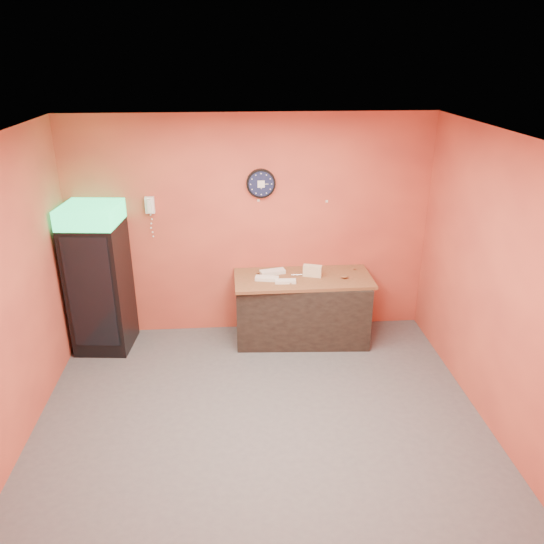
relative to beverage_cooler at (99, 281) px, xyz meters
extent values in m
plane|color=#47474C|center=(1.85, -1.61, -0.89)|extent=(4.50, 4.50, 0.00)
cube|color=#D7583C|center=(1.85, 0.39, 0.51)|extent=(4.50, 0.02, 2.80)
cube|color=#D7583C|center=(-0.40, -1.61, 0.51)|extent=(0.02, 4.00, 2.80)
cube|color=#D7583C|center=(4.10, -1.61, 0.51)|extent=(0.02, 4.00, 2.80)
cube|color=white|center=(1.85, -1.61, 1.91)|extent=(4.50, 4.00, 0.02)
cube|color=black|center=(0.00, 0.04, -0.09)|extent=(0.70, 0.70, 1.60)
cube|color=#1CF17A|center=(0.00, 0.04, 0.82)|extent=(0.70, 0.70, 0.23)
cube|color=black|center=(0.03, -0.28, -0.02)|extent=(0.53, 0.07, 1.37)
cube|color=black|center=(2.47, 0.03, -0.49)|extent=(1.68, 0.83, 0.82)
cylinder|color=black|center=(1.98, 0.37, 1.07)|extent=(0.36, 0.05, 0.36)
cylinder|color=#0F1433|center=(1.98, 0.34, 1.07)|extent=(0.31, 0.01, 0.31)
cube|color=white|center=(1.98, 0.33, 1.07)|extent=(0.09, 0.00, 0.09)
cube|color=white|center=(0.63, 0.35, 0.84)|extent=(0.11, 0.06, 0.20)
cube|color=white|center=(0.63, 0.30, 0.84)|extent=(0.05, 0.04, 0.17)
cube|color=brown|center=(2.47, 0.03, -0.06)|extent=(1.71, 0.76, 0.04)
cube|color=beige|center=(2.59, 0.04, -0.01)|extent=(0.24, 0.15, 0.05)
cube|color=beige|center=(2.59, 0.04, 0.04)|extent=(0.24, 0.15, 0.05)
cube|color=beige|center=(2.59, 0.04, 0.08)|extent=(0.24, 0.15, 0.05)
cube|color=silver|center=(2.02, -0.03, -0.02)|extent=(0.30, 0.16, 0.04)
cube|color=silver|center=(2.24, -0.13, -0.02)|extent=(0.26, 0.11, 0.04)
cube|color=silver|center=(2.10, 0.17, -0.01)|extent=(0.33, 0.19, 0.04)
cylinder|color=silver|center=(2.50, 0.08, 0.00)|extent=(0.07, 0.07, 0.07)
camera|label=1|loc=(1.63, -5.95, 2.56)|focal=35.00mm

